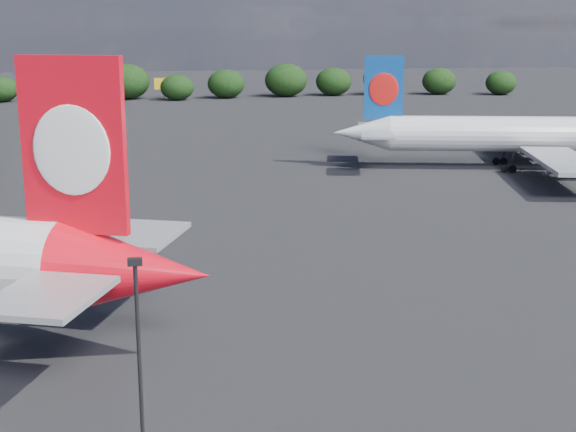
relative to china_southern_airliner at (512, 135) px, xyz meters
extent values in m
plane|color=black|center=(-56.87, -6.95, -4.70)|extent=(500.00, 500.00, 0.00)
cone|color=red|center=(-50.29, -57.32, 0.95)|extent=(10.47, 8.53, 5.65)
cube|color=red|center=(-53.46, -56.10, 8.19)|extent=(6.00, 2.77, 10.17)
ellipsoid|color=white|center=(-53.58, -56.41, 7.98)|extent=(4.51, 1.92, 5.20)
ellipsoid|color=white|center=(-53.33, -55.78, 7.98)|extent=(4.51, 1.92, 5.20)
cube|color=#989A9F|center=(-54.65, -62.30, 1.40)|extent=(7.19, 8.16, 0.34)
cube|color=#989A9F|center=(-50.16, -50.71, 1.40)|extent=(7.19, 8.16, 0.34)
cylinder|color=silver|center=(1.61, -0.38, 0.15)|extent=(37.03, 13.14, 4.86)
cone|color=silver|center=(-20.13, 4.71, 0.15)|extent=(8.67, 6.50, 4.86)
cube|color=navy|center=(-17.30, 4.05, 6.37)|extent=(5.31, 1.69, 8.74)
ellipsoid|color=red|center=(-17.36, 3.77, 6.19)|extent=(4.02, 1.12, 4.47)
ellipsoid|color=red|center=(-17.23, 4.33, 6.19)|extent=(4.02, 1.12, 4.47)
cube|color=#989A9F|center=(-19.46, -0.93, 0.54)|extent=(5.58, 6.67, 0.29)
cube|color=#989A9F|center=(-17.03, 9.47, 0.54)|extent=(5.58, 6.67, 0.29)
cube|color=#989A9F|center=(0.62, -13.11, -1.40)|extent=(10.57, 20.35, 0.53)
cube|color=#989A9F|center=(6.38, 11.47, -1.40)|extent=(10.57, 20.35, 0.53)
cylinder|color=#989A9F|center=(3.62, -8.83, -2.66)|extent=(5.32, 3.66, 2.62)
cube|color=#989A9F|center=(3.62, -8.83, -1.98)|extent=(2.15, 0.77, 1.17)
cylinder|color=#989A9F|center=(7.16, 6.30, -2.66)|extent=(5.32, 3.66, 2.62)
cube|color=#989A9F|center=(7.16, 6.30, -1.98)|extent=(2.15, 0.77, 1.17)
cylinder|color=black|center=(-0.94, -2.77, -3.25)|extent=(0.33, 0.33, 2.43)
cylinder|color=black|center=(-0.94, -2.77, -4.17)|extent=(1.14, 0.67, 1.07)
cylinder|color=black|center=(-1.98, -2.53, -4.17)|extent=(1.14, 0.67, 1.07)
cylinder|color=black|center=(0.38, 2.90, -3.25)|extent=(0.33, 0.33, 2.43)
cylinder|color=black|center=(0.38, 2.90, -4.17)|extent=(1.14, 0.67, 1.07)
cylinder|color=black|center=(-0.66, 3.15, -4.17)|extent=(1.14, 0.67, 1.07)
cylinder|color=black|center=(-49.91, -73.53, 0.74)|extent=(0.16, 0.16, 10.88)
cube|color=black|center=(-49.91, -73.53, 6.33)|extent=(0.55, 0.30, 0.28)
cube|color=#156A1D|center=(-74.87, 109.05, -1.50)|extent=(6.00, 0.30, 2.60)
cylinder|color=#909398|center=(-77.37, 109.05, -3.70)|extent=(0.20, 0.20, 2.00)
cylinder|color=#909398|center=(-72.37, 109.05, -3.70)|extent=(0.20, 0.20, 2.00)
cube|color=gold|center=(-44.87, 115.05, -0.70)|extent=(5.00, 0.30, 3.00)
cylinder|color=#909398|center=(-44.87, 115.05, -3.45)|extent=(0.30, 0.30, 2.50)
ellipsoid|color=black|center=(-85.91, 112.64, -1.44)|extent=(8.47, 7.17, 6.52)
ellipsoid|color=black|center=(-74.44, 114.15, -1.67)|extent=(7.88, 6.67, 6.06)
ellipsoid|color=black|center=(-54.54, 115.09, -0.07)|extent=(12.04, 10.19, 9.27)
ellipsoid|color=black|center=(-41.51, 109.86, -1.33)|extent=(8.77, 7.42, 6.74)
ellipsoid|color=black|center=(-28.33, 113.75, -0.86)|extent=(9.99, 8.45, 7.68)
ellipsoid|color=black|center=(-11.72, 115.59, -0.19)|extent=(11.72, 9.92, 9.01)
ellipsoid|color=black|center=(1.90, 116.66, -0.83)|extent=(10.07, 8.52, 7.75)
ellipsoid|color=black|center=(15.98, 116.03, -0.30)|extent=(11.44, 9.68, 8.80)
ellipsoid|color=black|center=(32.05, 115.01, -0.96)|extent=(9.72, 8.23, 7.48)
ellipsoid|color=black|center=(48.79, 110.93, -1.32)|extent=(8.79, 7.44, 6.76)
camera|label=1|loc=(-49.18, -102.72, 15.00)|focal=50.00mm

